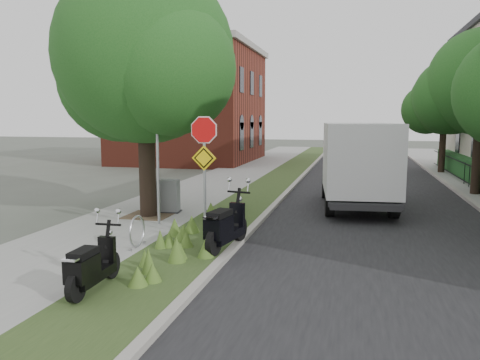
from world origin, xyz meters
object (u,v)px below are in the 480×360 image
object	(u,v)px
scooter_far	(223,230)
scooter_near	(89,271)
utility_cabinet	(168,197)
sign_assembly	(204,152)
box_truck	(358,161)

from	to	relation	value
scooter_far	scooter_near	bearing A→B (deg)	-115.69
scooter_near	utility_cabinet	distance (m)	7.17
sign_assembly	box_truck	xyz separation A→B (m)	(3.74, 5.67, -0.66)
scooter_near	scooter_far	bearing A→B (deg)	64.31
sign_assembly	utility_cabinet	xyz separation A→B (m)	(-2.23, 2.92, -1.70)
sign_assembly	scooter_near	size ratio (longest dim) A/B	1.86
sign_assembly	box_truck	distance (m)	6.82
scooter_near	scooter_far	xyz separation A→B (m)	(1.52, 3.17, 0.07)
box_truck	sign_assembly	bearing A→B (deg)	-123.45
utility_cabinet	sign_assembly	bearing A→B (deg)	-52.66
scooter_near	box_truck	distance (m)	10.82
box_truck	scooter_near	bearing A→B (deg)	-114.76
scooter_far	box_truck	distance (m)	7.33
sign_assembly	scooter_near	xyz separation A→B (m)	(-0.76, -4.10, -1.81)
sign_assembly	scooter_far	world-z (taller)	sign_assembly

